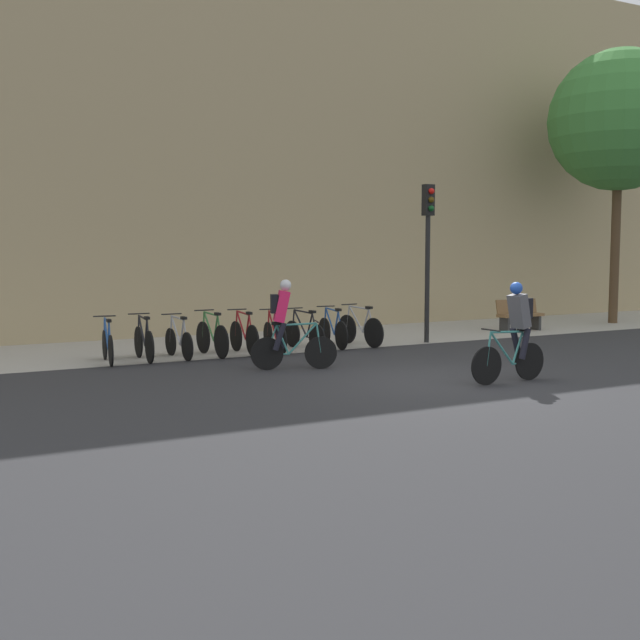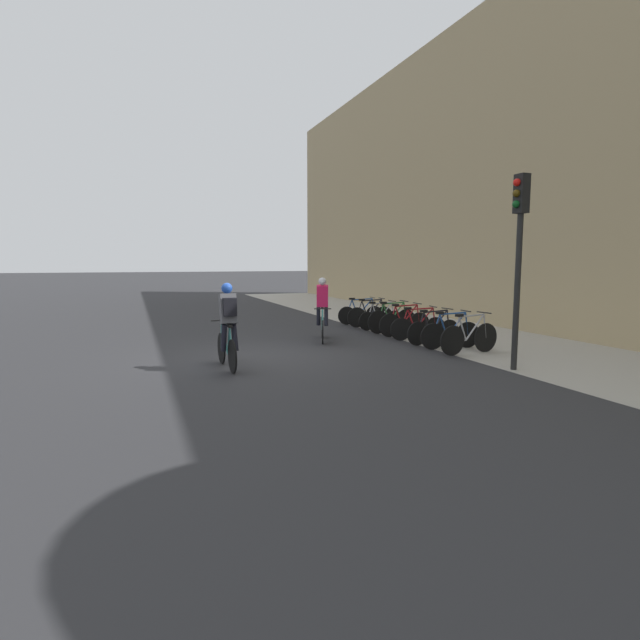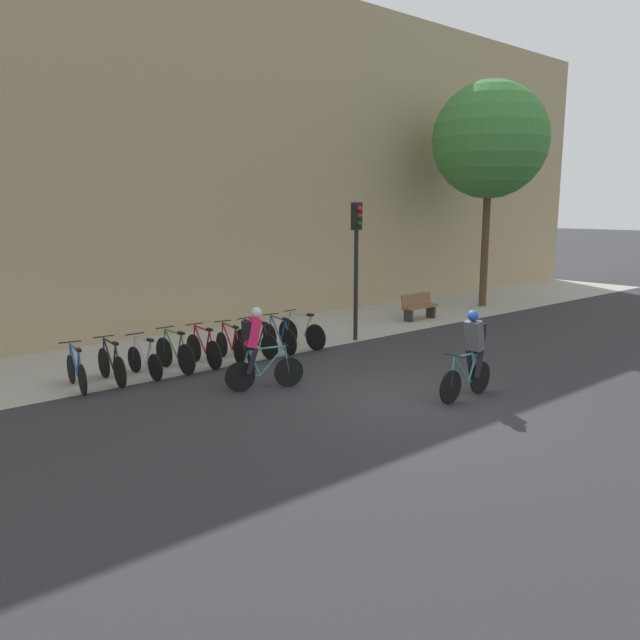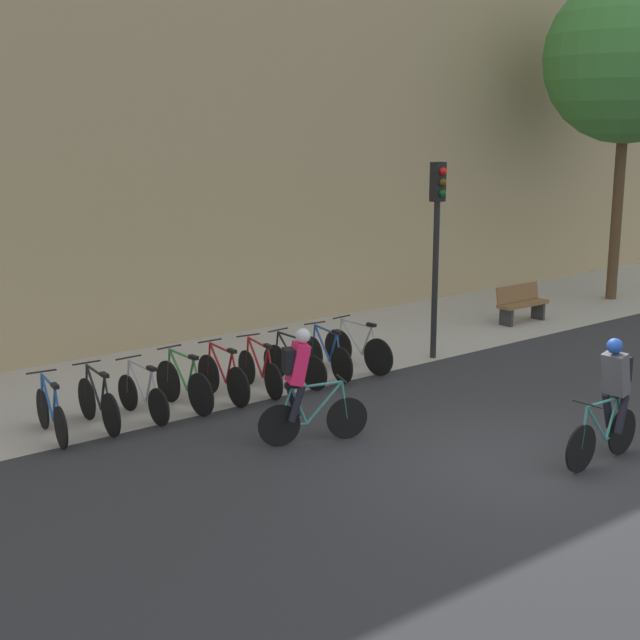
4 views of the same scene
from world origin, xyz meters
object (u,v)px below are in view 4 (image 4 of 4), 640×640
at_px(parked_bike_0, 51,414).
at_px(parked_bike_6, 294,363).
at_px(parked_bike_4, 223,377).
at_px(cyclist_grey, 612,396).
at_px(parked_bike_3, 184,385).
at_px(traffic_light_pole, 437,225).
at_px(parked_bike_1, 98,403).
at_px(cyclist_pink, 302,383).
at_px(parked_bike_8, 358,349).
at_px(parked_bike_5, 260,371).
at_px(parked_bike_7, 327,356).
at_px(bench, 521,303).
at_px(parked_bike_2, 143,395).

relative_size(parked_bike_0, parked_bike_6, 0.97).
bearing_deg(parked_bike_4, parked_bike_0, -179.98).
xyz_separation_m(cyclist_grey, parked_bike_3, (-3.54, 5.71, -0.53)).
xyz_separation_m(parked_bike_6, traffic_light_pole, (3.31, -0.26, 2.30)).
bearing_deg(parked_bike_1, cyclist_grey, -48.45).
distance_m(cyclist_pink, parked_bike_0, 3.83).
bearing_deg(cyclist_pink, parked_bike_8, 37.79).
bearing_deg(cyclist_grey, parked_bike_5, 109.53).
bearing_deg(parked_bike_3, parked_bike_7, -0.01).
bearing_deg(bench, traffic_light_pole, -165.57).
distance_m(parked_bike_7, traffic_light_pole, 3.44).
bearing_deg(parked_bike_1, parked_bike_0, -179.92).
bearing_deg(parked_bike_8, parked_bike_2, -179.99).
height_order(parked_bike_1, parked_bike_7, parked_bike_1).
xyz_separation_m(cyclist_pink, parked_bike_2, (-1.30, 2.52, -0.57)).
distance_m(parked_bike_6, traffic_light_pole, 4.04).
distance_m(parked_bike_2, bench, 10.33).
height_order(cyclist_grey, parked_bike_8, cyclist_grey).
relative_size(parked_bike_0, parked_bike_3, 0.96).
bearing_deg(parked_bike_2, parked_bike_3, 0.13).
bearing_deg(bench, parked_bike_8, -172.49).
relative_size(parked_bike_6, bench, 1.17).
bearing_deg(parked_bike_0, parked_bike_4, 0.02).
bearing_deg(parked_bike_2, parked_bike_1, 179.91).
relative_size(cyclist_grey, parked_bike_7, 1.07).
bearing_deg(parked_bike_3, parked_bike_5, -0.07).
bearing_deg(parked_bike_4, parked_bike_3, 179.98).
xyz_separation_m(parked_bike_7, bench, (6.50, 0.76, 0.06)).
xyz_separation_m(parked_bike_4, parked_bike_5, (0.76, -0.00, -0.02)).
relative_size(cyclist_grey, parked_bike_3, 1.04).
relative_size(parked_bike_2, parked_bike_3, 0.93).
height_order(cyclist_pink, parked_bike_5, cyclist_pink).
bearing_deg(parked_bike_2, cyclist_pink, -62.64).
relative_size(parked_bike_7, bench, 1.14).
xyz_separation_m(parked_bike_0, parked_bike_3, (2.28, 0.00, 0.03)).
height_order(parked_bike_1, parked_bike_5, parked_bike_1).
relative_size(parked_bike_5, parked_bike_8, 0.95).
bearing_deg(bench, parked_bike_3, -175.47).
relative_size(parked_bike_2, parked_bike_4, 0.95).
height_order(parked_bike_8, bench, parked_bike_8).
height_order(cyclist_grey, bench, cyclist_grey).
bearing_deg(parked_bike_4, parked_bike_1, -180.00).
relative_size(parked_bike_1, traffic_light_pole, 0.42).
distance_m(parked_bike_5, parked_bike_7, 1.52).
bearing_deg(parked_bike_6, cyclist_grey, -77.52).
distance_m(parked_bike_2, parked_bike_4, 1.52).
xyz_separation_m(parked_bike_0, parked_bike_6, (4.56, -0.00, 0.00)).
bearing_deg(parked_bike_4, parked_bike_8, -0.01).
distance_m(parked_bike_3, parked_bike_7, 3.04).
bearing_deg(parked_bike_8, parked_bike_1, 180.00).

